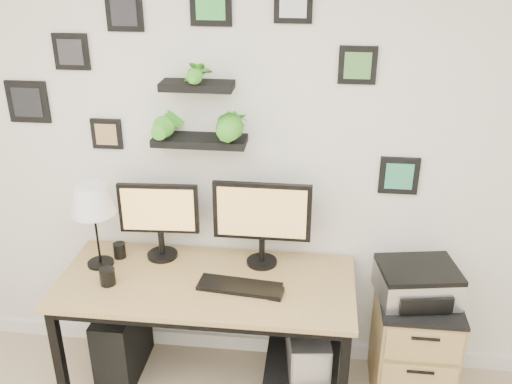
# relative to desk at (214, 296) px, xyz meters

# --- Properties ---
(room) EXTENTS (4.00, 4.00, 4.00)m
(room) POSITION_rel_desk_xyz_m (0.20, 0.32, -0.58)
(room) COLOR #C2AE8A
(room) RESTS_ON ground
(desk) EXTENTS (1.60, 0.70, 0.75)m
(desk) POSITION_rel_desk_xyz_m (0.00, 0.00, 0.00)
(desk) COLOR tan
(desk) RESTS_ON ground
(monitor_left) EXTENTS (0.45, 0.19, 0.46)m
(monitor_left) POSITION_rel_desk_xyz_m (-0.33, 0.18, 0.39)
(monitor_left) COLOR black
(monitor_left) RESTS_ON desk
(monitor_right) EXTENTS (0.54, 0.17, 0.50)m
(monitor_right) POSITION_rel_desk_xyz_m (0.25, 0.17, 0.42)
(monitor_right) COLOR black
(monitor_right) RESTS_ON desk
(keyboard) EXTENTS (0.46, 0.19, 0.02)m
(keyboard) POSITION_rel_desk_xyz_m (0.16, -0.09, 0.13)
(keyboard) COLOR black
(keyboard) RESTS_ON desk
(mouse) EXTENTS (0.08, 0.11, 0.03)m
(mouse) POSITION_rel_desk_xyz_m (0.36, -0.13, 0.14)
(mouse) COLOR black
(mouse) RESTS_ON desk
(table_lamp) EXTENTS (0.24, 0.24, 0.49)m
(table_lamp) POSITION_rel_desk_xyz_m (-0.66, 0.06, 0.52)
(table_lamp) COLOR black
(table_lamp) RESTS_ON desk
(mug) EXTENTS (0.08, 0.08, 0.09)m
(mug) POSITION_rel_desk_xyz_m (-0.55, -0.13, 0.17)
(mug) COLOR black
(mug) RESTS_ON desk
(pen_cup) EXTENTS (0.07, 0.07, 0.09)m
(pen_cup) POSITION_rel_desk_xyz_m (-0.58, 0.15, 0.17)
(pen_cup) COLOR black
(pen_cup) RESTS_ON desk
(pc_tower_black) EXTENTS (0.22, 0.48, 0.47)m
(pc_tower_black) POSITION_rel_desk_xyz_m (-0.58, 0.05, -0.39)
(pc_tower_black) COLOR black
(pc_tower_black) RESTS_ON ground
(pc_tower_grey) EXTENTS (0.27, 0.51, 0.48)m
(pc_tower_grey) POSITION_rel_desk_xyz_m (0.53, -0.01, -0.39)
(pc_tower_grey) COLOR gray
(pc_tower_grey) RESTS_ON ground
(file_cabinet) EXTENTS (0.43, 0.53, 0.67)m
(file_cabinet) POSITION_rel_desk_xyz_m (1.12, 0.06, -0.29)
(file_cabinet) COLOR tan
(file_cabinet) RESTS_ON ground
(printer) EXTENTS (0.46, 0.39, 0.19)m
(printer) POSITION_rel_desk_xyz_m (1.09, 0.06, 0.14)
(printer) COLOR silver
(printer) RESTS_ON file_cabinet
(wall_decor) EXTENTS (2.27, 0.18, 1.08)m
(wall_decor) POSITION_rel_desk_xyz_m (-0.10, 0.26, 1.05)
(wall_decor) COLOR black
(wall_decor) RESTS_ON ground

